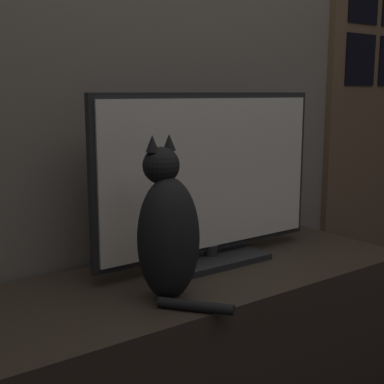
% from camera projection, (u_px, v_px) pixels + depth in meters
% --- Properties ---
extents(wall_back, '(4.80, 0.05, 2.60)m').
position_uv_depth(wall_back, '(137.00, 23.00, 1.76)').
color(wall_back, '#756B5B').
rests_on(wall_back, ground_plane).
extents(tv_stand, '(1.49, 0.54, 0.52)m').
position_uv_depth(tv_stand, '(193.00, 353.00, 1.70)').
color(tv_stand, '#33281E').
rests_on(tv_stand, ground_plane).
extents(tv, '(0.86, 0.22, 0.56)m').
position_uv_depth(tv, '(211.00, 182.00, 1.75)').
color(tv, black).
rests_on(tv, tv_stand).
extents(cat, '(0.18, 0.29, 0.45)m').
position_uv_depth(cat, '(167.00, 233.00, 1.44)').
color(cat, black).
rests_on(cat, tv_stand).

